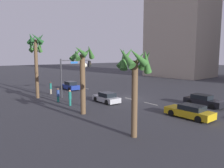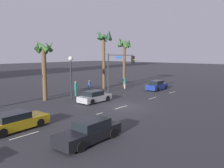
% 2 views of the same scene
% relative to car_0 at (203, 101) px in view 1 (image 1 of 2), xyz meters
% --- Properties ---
extents(ground_plane, '(220.00, 220.00, 0.00)m').
position_rel_car_0_xyz_m(ground_plane, '(9.03, 4.10, -0.64)').
color(ground_plane, '#333338').
extents(lane_stripe_1, '(2.14, 0.14, 0.01)m').
position_rel_car_0_xyz_m(lane_stripe_1, '(-2.12, 4.10, -0.63)').
color(lane_stripe_1, silver).
rests_on(lane_stripe_1, ground_plane).
extents(lane_stripe_2, '(2.25, 0.14, 0.01)m').
position_rel_car_0_xyz_m(lane_stripe_2, '(4.63, 4.10, -0.63)').
color(lane_stripe_2, silver).
rests_on(lane_stripe_2, ground_plane).
extents(lane_stripe_3, '(2.07, 0.14, 0.01)m').
position_rel_car_0_xyz_m(lane_stripe_3, '(8.59, 4.10, -0.63)').
color(lane_stripe_3, silver).
rests_on(lane_stripe_3, ground_plane).
extents(lane_stripe_4, '(1.90, 0.14, 0.01)m').
position_rel_car_0_xyz_m(lane_stripe_4, '(15.08, 4.10, -0.63)').
color(lane_stripe_4, silver).
rests_on(lane_stripe_4, ground_plane).
extents(lane_stripe_5, '(1.92, 0.14, 0.01)m').
position_rel_car_0_xyz_m(lane_stripe_5, '(20.50, 4.10, -0.63)').
color(lane_stripe_5, silver).
rests_on(lane_stripe_5, ground_plane).
extents(car_0, '(4.60, 1.80, 1.37)m').
position_rel_car_0_xyz_m(car_0, '(0.00, 0.00, 0.00)').
color(car_0, black).
rests_on(car_0, ground_plane).
extents(car_1, '(4.13, 1.80, 1.46)m').
position_rel_car_0_xyz_m(car_1, '(21.12, 6.92, 0.03)').
color(car_1, navy).
rests_on(car_1, ground_plane).
extents(car_3, '(4.74, 2.08, 1.31)m').
position_rel_car_0_xyz_m(car_3, '(-1.92, 5.72, -0.02)').
color(car_3, gold).
rests_on(car_3, ground_plane).
extents(car_4, '(4.05, 1.87, 1.32)m').
position_rel_car_0_xyz_m(car_4, '(8.71, 8.05, -0.03)').
color(car_4, '#B7B7BC').
rests_on(car_4, ground_plane).
extents(traffic_signal, '(0.60, 4.86, 5.56)m').
position_rel_car_0_xyz_m(traffic_signal, '(14.85, 9.67, 3.16)').
color(traffic_signal, '#38383D').
rests_on(traffic_signal, ground_plane).
extents(streetlamp, '(0.56, 0.56, 5.20)m').
position_rel_car_0_xyz_m(streetlamp, '(8.22, 11.50, 3.09)').
color(streetlamp, '#2D2D33').
rests_on(streetlamp, ground_plane).
extents(pedestrian_0, '(0.36, 0.36, 1.93)m').
position_rel_car_0_xyz_m(pedestrian_0, '(18.97, 11.37, 0.40)').
color(pedestrian_0, '#B2A58C').
rests_on(pedestrian_0, ground_plane).
extents(pedestrian_1, '(0.38, 0.38, 1.82)m').
position_rel_car_0_xyz_m(pedestrian_1, '(12.69, 12.92, 0.32)').
color(pedestrian_1, '#1E7266').
rests_on(pedestrian_1, ground_plane).
extents(pedestrian_2, '(0.47, 0.47, 1.92)m').
position_rel_car_0_xyz_m(pedestrian_2, '(9.90, 12.63, 0.38)').
color(pedestrian_2, '#1E7266').
rests_on(pedestrian_2, ground_plane).
extents(palm_tree_0, '(2.62, 2.69, 9.20)m').
position_rel_car_0_xyz_m(palm_tree_0, '(17.08, 14.07, 6.11)').
color(palm_tree_0, brown).
rests_on(palm_tree_0, ground_plane).
extents(palm_tree_1, '(2.55, 2.53, 6.82)m').
position_rel_car_0_xyz_m(palm_tree_1, '(-2.32, 13.54, 4.48)').
color(palm_tree_1, brown).
rests_on(palm_tree_1, ground_plane).
extents(palm_tree_2, '(2.69, 2.50, 7.19)m').
position_rel_car_0_xyz_m(palm_tree_2, '(5.71, 13.24, 4.29)').
color(palm_tree_2, brown).
rests_on(palm_tree_2, ground_plane).
extents(palm_tree_3, '(2.42, 2.38, 8.29)m').
position_rel_car_0_xyz_m(palm_tree_3, '(20.76, 12.86, 5.44)').
color(palm_tree_3, brown).
rests_on(palm_tree_3, ground_plane).
extents(building_2, '(17.00, 13.96, 30.96)m').
position_rel_car_0_xyz_m(building_2, '(24.25, -28.83, 14.85)').
color(building_2, '#B2A38E').
rests_on(building_2, ground_plane).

